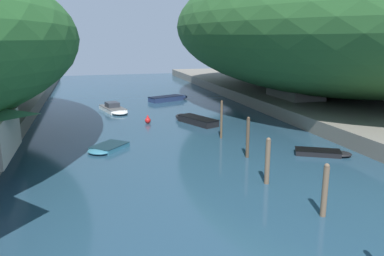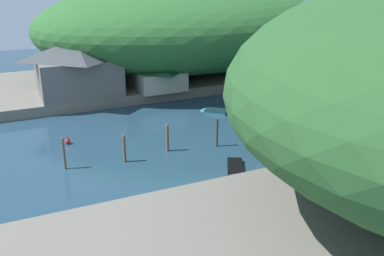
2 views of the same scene
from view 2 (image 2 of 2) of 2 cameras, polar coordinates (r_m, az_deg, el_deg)
water_surface at (r=51.88m, az=6.82°, el=0.27°), size 130.00×130.00×0.00m
left_bank at (r=72.50m, az=-2.97°, el=6.90°), size 22.00×120.00×1.41m
hillside_left at (r=73.30m, az=-0.87°, el=13.48°), size 35.35×49.50×14.69m
waterfront_building at (r=61.22m, az=-14.99°, el=8.06°), size 9.68×11.53×7.53m
boathouse_shed at (r=62.52m, az=-4.62°, el=7.12°), size 7.93×7.13×3.78m
boat_navy_launch at (r=63.83m, az=16.99°, el=3.74°), size 3.49×6.48×1.09m
boat_yellow_tender at (r=56.33m, az=2.81°, el=2.26°), size 3.82×3.95×0.38m
boat_cabin_cruiser at (r=52.89m, az=15.32°, el=0.46°), size 3.87×6.32×0.70m
boat_small_dinghy at (r=40.46m, az=5.76°, el=-5.49°), size 4.37×3.20×0.41m
mooring_post_nearest at (r=41.87m, az=-16.71°, el=-3.25°), size 0.25×0.25×3.21m
mooring_post_second at (r=42.13m, az=-9.02°, el=-2.72°), size 0.30×0.30×2.84m
mooring_post_middle at (r=44.10m, az=-3.30°, el=-1.29°), size 0.31×0.31×2.98m
mooring_post_fourth at (r=45.22m, az=3.34°, el=-0.59°), size 0.26×0.26×3.17m
mooring_post_farthest at (r=47.98m, az=9.53°, el=0.63°), size 0.20×0.20×3.48m
channel_buoy_near at (r=48.12m, az=-16.24°, el=-1.68°), size 0.58×0.58×0.87m
channel_buoy_far at (r=56.99m, az=13.09°, el=2.14°), size 0.62×0.62×0.93m
person_on_quay at (r=59.04m, az=-12.78°, el=4.87°), size 0.33×0.43×1.69m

